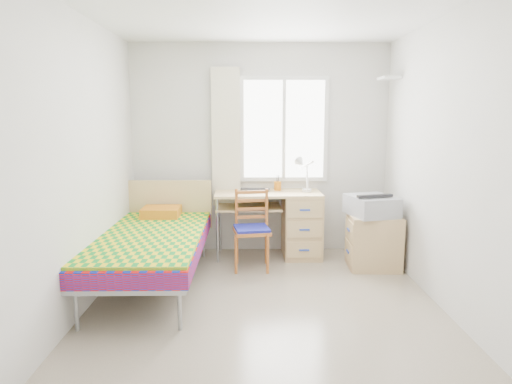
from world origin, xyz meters
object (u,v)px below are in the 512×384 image
at_px(bed, 154,241).
at_px(cabinet, 373,241).
at_px(chair, 252,224).
at_px(printer, 371,205).
at_px(desk, 296,222).

xyz_separation_m(bed, cabinet, (2.39, 0.47, -0.15)).
bearing_deg(chair, printer, -10.20).
height_order(cabinet, printer, printer).
height_order(desk, printer, printer).
xyz_separation_m(desk, chair, (-0.54, -0.42, 0.07)).
bearing_deg(desk, bed, -150.54).
height_order(desk, cabinet, desk).
bearing_deg(bed, chair, 26.44).
relative_size(desk, chair, 1.44).
bearing_deg(cabinet, printer, 175.44).
bearing_deg(cabinet, bed, -166.53).
bearing_deg(bed, printer, 11.49).
bearing_deg(desk, printer, -30.17).
height_order(chair, printer, chair).
distance_m(desk, chair, 0.68).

